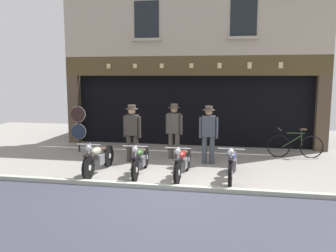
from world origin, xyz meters
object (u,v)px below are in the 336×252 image
Objects in this scene: tyre_sign_pole at (78,123)px; salesman_left at (132,130)px; advert_board_near at (236,96)px; leaning_bicycle at (295,146)px; motorcycle_center_right at (232,163)px; shopkeeper_center at (174,128)px; motorcycle_left at (99,158)px; salesman_right at (209,132)px; motorcycle_center_left at (140,159)px; motorcycle_center at (183,162)px.

salesman_left is at bearing -25.43° from tyre_sign_pole.
tyre_sign_pole is 1.76× the size of advert_board_near.
leaning_bicycle is at bearing -157.17° from salesman_left.
leaning_bicycle is (4.96, 1.51, -0.59)m from salesman_left.
shopkeeper_center is at bearing -43.30° from motorcycle_center_right.
motorcycle_left is 0.95× the size of motorcycle_center_right.
advert_board_near is (0.79, 2.78, 0.89)m from salesman_right.
shopkeeper_center is at bearing -128.39° from advert_board_near.
salesman_left is at bearing -68.31° from motorcycle_center_left.
motorcycle_center_left is at bearing 120.68° from salesman_left.
motorcycle_left is 1.13× the size of shopkeeper_center.
shopkeeper_center is at bearing -71.64° from motorcycle_center.
salesman_right reaches higher than motorcycle_center_left.
salesman_left is at bearing -20.33° from motorcycle_center_right.
salesman_left reaches higher than tyre_sign_pole.
leaning_bicycle reaches higher than motorcycle_center_right.
advert_board_near is 2.81m from leaning_bicycle.
motorcycle_left is 1.14× the size of salesman_right.
motorcycle_center_left is 2.03× the size of advert_board_near.
salesman_right is at bearing -105.87° from advert_board_near.
motorcycle_center is 1.16× the size of tyre_sign_pole.
advert_board_near reaches higher than tyre_sign_pole.
motorcycle_center_left is (1.14, 0.08, -0.01)m from motorcycle_left.
advert_board_near reaches higher than salesman_right.
motorcycle_center is at bearing -107.22° from advert_board_near.
salesman_left is 5.22m from leaning_bicycle.
leaning_bicycle is (4.37, 2.79, -0.03)m from motorcycle_center_left.
tyre_sign_pole is (-5.18, 2.34, 0.55)m from motorcycle_center_right.
salesman_left is at bearing 103.58° from leaning_bicycle.
advert_board_near is at bearing -128.09° from motorcycle_left.
salesman_left is 1.00× the size of leaning_bicycle.
shopkeeper_center is (1.18, 0.60, -0.00)m from salesman_left.
motorcycle_left reaches higher than motorcycle_center_left.
motorcycle_center is 1.73m from salesman_right.
motorcycle_center_right reaches higher than motorcycle_left.
shopkeeper_center reaches higher than leaning_bicycle.
advert_board_near is (3.61, 4.32, 1.43)m from motorcycle_left.
motorcycle_center_left is 1.52m from salesman_left.
advert_board_near reaches higher than motorcycle_center.
shopkeeper_center is 3.42m from tyre_sign_pole.
motorcycle_left is 3.26m from salesman_right.
motorcycle_left is 5.81m from advert_board_near.
salesman_right is 3.02m from advert_board_near.
tyre_sign_pole is at bearing -42.86° from motorcycle_center_left.
salesman_left is at bearing 2.96° from salesman_right.
tyre_sign_pole is at bearing -159.96° from advert_board_near.
salesman_left reaches higher than motorcycle_center_right.
salesman_right is at bearing 112.75° from leaning_bicycle.
motorcycle_left is 6.21m from leaning_bicycle.
leaning_bicycle is at bearing -152.39° from shopkeeper_center.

